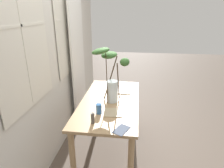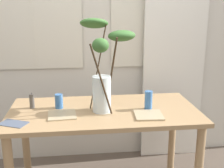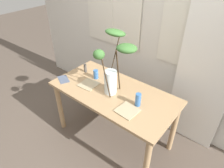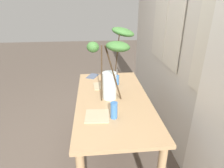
# 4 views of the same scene
# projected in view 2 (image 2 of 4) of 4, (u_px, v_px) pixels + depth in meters

# --- Properties ---
(back_wall_with_windows) EXTENTS (4.35, 0.14, 2.80)m
(back_wall_with_windows) POSITION_uv_depth(u_px,v_px,m) (96.00, 22.00, 2.87)
(back_wall_with_windows) COLOR beige
(back_wall_with_windows) RESTS_ON ground
(curtain_sheer_side) EXTENTS (0.63, 0.03, 2.36)m
(curtain_sheer_side) POSITION_uv_depth(u_px,v_px,m) (175.00, 46.00, 2.88)
(curtain_sheer_side) COLOR white
(curtain_sheer_side) RESTS_ON ground
(dining_table) EXTENTS (1.48, 0.74, 0.78)m
(dining_table) POSITION_uv_depth(u_px,v_px,m) (104.00, 123.00, 2.32)
(dining_table) COLOR tan
(dining_table) RESTS_ON ground
(vase_with_branches) EXTENTS (0.47, 0.49, 0.73)m
(vase_with_branches) POSITION_uv_depth(u_px,v_px,m) (105.00, 62.00, 2.18)
(vase_with_branches) COLOR silver
(vase_with_branches) RESTS_ON dining_table
(drinking_glass_blue_left) EXTENTS (0.06, 0.06, 0.11)m
(drinking_glass_blue_left) POSITION_uv_depth(u_px,v_px,m) (59.00, 101.00, 2.31)
(drinking_glass_blue_left) COLOR #386BAD
(drinking_glass_blue_left) RESTS_ON dining_table
(drinking_glass_blue_right) EXTENTS (0.06, 0.06, 0.15)m
(drinking_glass_blue_right) POSITION_uv_depth(u_px,v_px,m) (148.00, 100.00, 2.28)
(drinking_glass_blue_right) COLOR #386BAD
(drinking_glass_blue_right) RESTS_ON dining_table
(plate_square_left) EXTENTS (0.22, 0.22, 0.01)m
(plate_square_left) POSITION_uv_depth(u_px,v_px,m) (62.00, 115.00, 2.16)
(plate_square_left) COLOR tan
(plate_square_left) RESTS_ON dining_table
(plate_square_right) EXTENTS (0.22, 0.22, 0.01)m
(plate_square_right) POSITION_uv_depth(u_px,v_px,m) (149.00, 115.00, 2.16)
(plate_square_right) COLOR tan
(plate_square_right) RESTS_ON dining_table
(napkin_folded) EXTENTS (0.22, 0.18, 0.00)m
(napkin_folded) POSITION_uv_depth(u_px,v_px,m) (13.00, 123.00, 2.02)
(napkin_folded) COLOR #4C566B
(napkin_folded) RESTS_ON dining_table
(pillar_candle) EXTENTS (0.04, 0.04, 0.13)m
(pillar_candle) POSITION_uv_depth(u_px,v_px,m) (32.00, 101.00, 2.31)
(pillar_candle) COLOR #514C47
(pillar_candle) RESTS_ON dining_table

